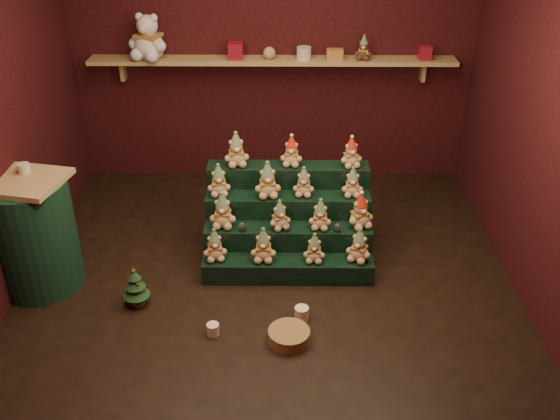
{
  "coord_description": "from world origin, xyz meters",
  "views": [
    {
      "loc": [
        0.13,
        -4.15,
        3.06
      ],
      "look_at": [
        0.09,
        0.25,
        0.54
      ],
      "focal_mm": 40.0,
      "sensor_mm": 36.0,
      "label": 1
    }
  ],
  "objects_px": {
    "snow_globe_a": "(242,227)",
    "white_bear": "(148,31)",
    "riser_tier_front": "(288,269)",
    "snow_globe_b": "(286,227)",
    "wicker_basket": "(289,336)",
    "mug_left": "(213,329)",
    "mug_right": "(302,313)",
    "mini_christmas_tree": "(136,287)",
    "brown_bear": "(364,48)",
    "side_table": "(33,233)",
    "snow_globe_c": "(337,227)"
  },
  "relations": [
    {
      "from": "mug_left",
      "to": "wicker_basket",
      "type": "bearing_deg",
      "value": -6.88
    },
    {
      "from": "white_bear",
      "to": "snow_globe_c",
      "type": "bearing_deg",
      "value": -24.97
    },
    {
      "from": "mug_right",
      "to": "snow_globe_b",
      "type": "bearing_deg",
      "value": 99.84
    },
    {
      "from": "riser_tier_front",
      "to": "snow_globe_b",
      "type": "distance_m",
      "value": 0.35
    },
    {
      "from": "mini_christmas_tree",
      "to": "white_bear",
      "type": "bearing_deg",
      "value": 94.62
    },
    {
      "from": "mini_christmas_tree",
      "to": "white_bear",
      "type": "distance_m",
      "value": 2.58
    },
    {
      "from": "riser_tier_front",
      "to": "wicker_basket",
      "type": "height_order",
      "value": "riser_tier_front"
    },
    {
      "from": "snow_globe_a",
      "to": "brown_bear",
      "type": "distance_m",
      "value": 2.22
    },
    {
      "from": "riser_tier_front",
      "to": "snow_globe_c",
      "type": "bearing_deg",
      "value": 21.52
    },
    {
      "from": "side_table",
      "to": "mug_right",
      "type": "relative_size",
      "value": 8.93
    },
    {
      "from": "riser_tier_front",
      "to": "mug_right",
      "type": "xyz_separation_m",
      "value": [
        0.1,
        -0.52,
        -0.04
      ]
    },
    {
      "from": "snow_globe_a",
      "to": "snow_globe_c",
      "type": "distance_m",
      "value": 0.78
    },
    {
      "from": "riser_tier_front",
      "to": "mug_left",
      "type": "distance_m",
      "value": 0.89
    },
    {
      "from": "mug_right",
      "to": "wicker_basket",
      "type": "distance_m",
      "value": 0.26
    },
    {
      "from": "snow_globe_c",
      "to": "side_table",
      "type": "relative_size",
      "value": 0.08
    },
    {
      "from": "brown_bear",
      "to": "mug_left",
      "type": "bearing_deg",
      "value": -107.44
    },
    {
      "from": "side_table",
      "to": "wicker_basket",
      "type": "bearing_deg",
      "value": -7.18
    },
    {
      "from": "mug_left",
      "to": "side_table",
      "type": "bearing_deg",
      "value": 156.82
    },
    {
      "from": "mug_right",
      "to": "wicker_basket",
      "type": "relative_size",
      "value": 0.35
    },
    {
      "from": "mug_right",
      "to": "brown_bear",
      "type": "distance_m",
      "value": 2.76
    },
    {
      "from": "snow_globe_c",
      "to": "mini_christmas_tree",
      "type": "bearing_deg",
      "value": -161.82
    },
    {
      "from": "mug_right",
      "to": "wicker_basket",
      "type": "bearing_deg",
      "value": -111.53
    },
    {
      "from": "snow_globe_a",
      "to": "white_bear",
      "type": "relative_size",
      "value": 0.14
    },
    {
      "from": "snow_globe_b",
      "to": "mug_left",
      "type": "distance_m",
      "value": 1.07
    },
    {
      "from": "mug_right",
      "to": "white_bear",
      "type": "distance_m",
      "value": 3.13
    },
    {
      "from": "snow_globe_a",
      "to": "snow_globe_c",
      "type": "height_order",
      "value": "snow_globe_a"
    },
    {
      "from": "snow_globe_a",
      "to": "snow_globe_b",
      "type": "xyz_separation_m",
      "value": [
        0.36,
        0.0,
        -0.0
      ]
    },
    {
      "from": "snow_globe_a",
      "to": "white_bear",
      "type": "height_order",
      "value": "white_bear"
    },
    {
      "from": "riser_tier_front",
      "to": "mug_left",
      "type": "relative_size",
      "value": 15.29
    },
    {
      "from": "snow_globe_b",
      "to": "mini_christmas_tree",
      "type": "relative_size",
      "value": 0.22
    },
    {
      "from": "snow_globe_a",
      "to": "mug_left",
      "type": "distance_m",
      "value": 0.95
    },
    {
      "from": "snow_globe_c",
      "to": "brown_bear",
      "type": "bearing_deg",
      "value": 78.89
    },
    {
      "from": "mini_christmas_tree",
      "to": "wicker_basket",
      "type": "distance_m",
      "value": 1.25
    },
    {
      "from": "riser_tier_front",
      "to": "brown_bear",
      "type": "bearing_deg",
      "value": 67.91
    },
    {
      "from": "mug_left",
      "to": "wicker_basket",
      "type": "relative_size",
      "value": 0.3
    },
    {
      "from": "wicker_basket",
      "to": "riser_tier_front",
      "type": "bearing_deg",
      "value": 90.55
    },
    {
      "from": "mini_christmas_tree",
      "to": "mug_right",
      "type": "bearing_deg",
      "value": -7.4
    },
    {
      "from": "riser_tier_front",
      "to": "brown_bear",
      "type": "height_order",
      "value": "brown_bear"
    },
    {
      "from": "mug_left",
      "to": "white_bear",
      "type": "relative_size",
      "value": 0.17
    },
    {
      "from": "snow_globe_b",
      "to": "side_table",
      "type": "height_order",
      "value": "side_table"
    },
    {
      "from": "side_table",
      "to": "mug_right",
      "type": "xyz_separation_m",
      "value": [
        2.11,
        -0.45,
        -0.42
      ]
    },
    {
      "from": "white_bear",
      "to": "brown_bear",
      "type": "xyz_separation_m",
      "value": [
        2.07,
        0.0,
        -0.16
      ]
    },
    {
      "from": "mug_right",
      "to": "brown_bear",
      "type": "relative_size",
      "value": 0.47
    },
    {
      "from": "brown_bear",
      "to": "snow_globe_a",
      "type": "bearing_deg",
      "value": -114.49
    },
    {
      "from": "snow_globe_a",
      "to": "brown_bear",
      "type": "relative_size",
      "value": 0.34
    },
    {
      "from": "snow_globe_b",
      "to": "snow_globe_c",
      "type": "height_order",
      "value": "same"
    },
    {
      "from": "side_table",
      "to": "mini_christmas_tree",
      "type": "relative_size",
      "value": 2.71
    },
    {
      "from": "snow_globe_b",
      "to": "white_bear",
      "type": "distance_m",
      "value": 2.42
    },
    {
      "from": "mug_left",
      "to": "wicker_basket",
      "type": "height_order",
      "value": "wicker_basket"
    },
    {
      "from": "side_table",
      "to": "mini_christmas_tree",
      "type": "bearing_deg",
      "value": -6.8
    }
  ]
}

